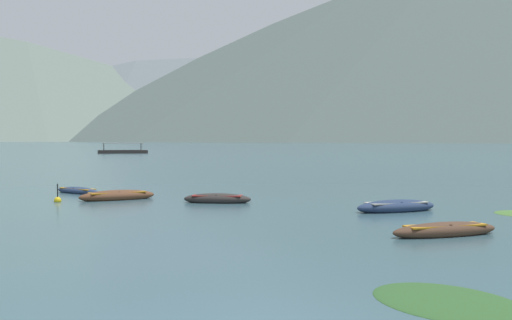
{
  "coord_description": "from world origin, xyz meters",
  "views": [
    {
      "loc": [
        -0.28,
        -8.54,
        3.17
      ],
      "look_at": [
        2.64,
        55.91,
        0.92
      ],
      "focal_mm": 41.8,
      "sensor_mm": 36.0,
      "label": 1
    }
  ],
  "objects_px": {
    "rowboat_4": "(78,191)",
    "rowboat_5": "(117,196)",
    "rowboat_0": "(445,230)",
    "rowboat_2": "(217,199)",
    "rowboat_3": "(396,207)",
    "ferry_2": "(123,151)",
    "mooring_buoy": "(58,200)"
  },
  "relations": [
    {
      "from": "rowboat_3",
      "to": "ferry_2",
      "type": "bearing_deg",
      "value": 105.94
    },
    {
      "from": "rowboat_3",
      "to": "ferry_2",
      "type": "distance_m",
      "value": 114.37
    },
    {
      "from": "rowboat_0",
      "to": "rowboat_3",
      "type": "bearing_deg",
      "value": 87.81
    },
    {
      "from": "rowboat_3",
      "to": "rowboat_5",
      "type": "distance_m",
      "value": 14.37
    },
    {
      "from": "rowboat_3",
      "to": "ferry_2",
      "type": "height_order",
      "value": "ferry_2"
    },
    {
      "from": "rowboat_0",
      "to": "mooring_buoy",
      "type": "distance_m",
      "value": 19.36
    },
    {
      "from": "rowboat_3",
      "to": "rowboat_5",
      "type": "height_order",
      "value": "rowboat_3"
    },
    {
      "from": "rowboat_0",
      "to": "rowboat_3",
      "type": "height_order",
      "value": "rowboat_3"
    },
    {
      "from": "rowboat_2",
      "to": "rowboat_5",
      "type": "bearing_deg",
      "value": 161.83
    },
    {
      "from": "rowboat_0",
      "to": "rowboat_4",
      "type": "xyz_separation_m",
      "value": [
        -16.0,
        16.14,
        -0.03
      ]
    },
    {
      "from": "rowboat_0",
      "to": "rowboat_5",
      "type": "bearing_deg",
      "value": 136.62
    },
    {
      "from": "mooring_buoy",
      "to": "ferry_2",
      "type": "bearing_deg",
      "value": 98.31
    },
    {
      "from": "rowboat_0",
      "to": "ferry_2",
      "type": "distance_m",
      "value": 120.69
    },
    {
      "from": "rowboat_5",
      "to": "ferry_2",
      "type": "height_order",
      "value": "ferry_2"
    },
    {
      "from": "rowboat_4",
      "to": "ferry_2",
      "type": "bearing_deg",
      "value": 98.58
    },
    {
      "from": "rowboat_0",
      "to": "rowboat_5",
      "type": "height_order",
      "value": "rowboat_5"
    },
    {
      "from": "rowboat_0",
      "to": "rowboat_3",
      "type": "xyz_separation_m",
      "value": [
        0.25,
        6.62,
        0.02
      ]
    },
    {
      "from": "rowboat_0",
      "to": "mooring_buoy",
      "type": "bearing_deg",
      "value": 144.52
    },
    {
      "from": "rowboat_2",
      "to": "rowboat_3",
      "type": "distance_m",
      "value": 8.85
    },
    {
      "from": "rowboat_4",
      "to": "ferry_2",
      "type": "xyz_separation_m",
      "value": [
        -15.15,
        100.45,
        0.3
      ]
    },
    {
      "from": "rowboat_3",
      "to": "rowboat_5",
      "type": "relative_size",
      "value": 1.0
    },
    {
      "from": "mooring_buoy",
      "to": "rowboat_2",
      "type": "bearing_deg",
      "value": -5.07
    },
    {
      "from": "rowboat_0",
      "to": "mooring_buoy",
      "type": "relative_size",
      "value": 3.92
    },
    {
      "from": "rowboat_2",
      "to": "rowboat_4",
      "type": "distance_m",
      "value": 10.03
    },
    {
      "from": "rowboat_2",
      "to": "rowboat_3",
      "type": "height_order",
      "value": "rowboat_3"
    },
    {
      "from": "rowboat_2",
      "to": "rowboat_5",
      "type": "xyz_separation_m",
      "value": [
        -5.27,
        1.73,
        0.01
      ]
    },
    {
      "from": "rowboat_4",
      "to": "rowboat_5",
      "type": "bearing_deg",
      "value": -52.04
    },
    {
      "from": "ferry_2",
      "to": "rowboat_2",
      "type": "bearing_deg",
      "value": -77.53
    },
    {
      "from": "rowboat_0",
      "to": "ferry_2",
      "type": "relative_size",
      "value": 0.35
    },
    {
      "from": "ferry_2",
      "to": "mooring_buoy",
      "type": "distance_m",
      "value": 106.48
    },
    {
      "from": "rowboat_5",
      "to": "rowboat_2",
      "type": "bearing_deg",
      "value": -18.17
    },
    {
      "from": "rowboat_4",
      "to": "mooring_buoy",
      "type": "xyz_separation_m",
      "value": [
        0.24,
        -4.91,
        -0.05
      ]
    }
  ]
}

